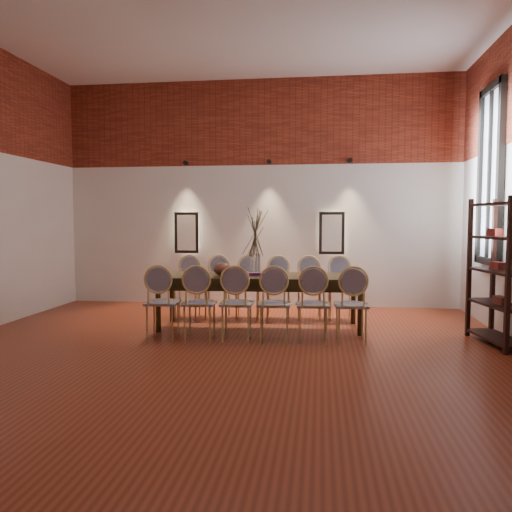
# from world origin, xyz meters

# --- Properties ---
(floor) EXTENTS (7.00, 7.00, 0.02)m
(floor) POSITION_xyz_m (0.00, 0.00, -0.01)
(floor) COLOR maroon
(floor) RESTS_ON ground
(wall_back) EXTENTS (7.00, 0.10, 4.00)m
(wall_back) POSITION_xyz_m (0.00, 3.55, 2.00)
(wall_back) COLOR silver
(wall_back) RESTS_ON ground
(wall_front) EXTENTS (7.00, 0.10, 4.00)m
(wall_front) POSITION_xyz_m (0.00, -3.55, 2.00)
(wall_front) COLOR silver
(wall_front) RESTS_ON ground
(brick_band_back) EXTENTS (7.00, 0.02, 1.50)m
(brick_band_back) POSITION_xyz_m (0.00, 3.48, 3.25)
(brick_band_back) COLOR maroon
(brick_band_back) RESTS_ON ground
(niche_left) EXTENTS (0.36, 0.06, 0.66)m
(niche_left) POSITION_xyz_m (-1.30, 3.45, 1.30)
(niche_left) COLOR #FFEAC6
(niche_left) RESTS_ON wall_back
(niche_right) EXTENTS (0.36, 0.06, 0.66)m
(niche_right) POSITION_xyz_m (1.30, 3.45, 1.30)
(niche_right) COLOR #FFEAC6
(niche_right) RESTS_ON wall_back
(spot_fixture_left) EXTENTS (0.08, 0.10, 0.08)m
(spot_fixture_left) POSITION_xyz_m (-1.30, 3.42, 2.55)
(spot_fixture_left) COLOR black
(spot_fixture_left) RESTS_ON wall_back
(spot_fixture_mid) EXTENTS (0.08, 0.10, 0.08)m
(spot_fixture_mid) POSITION_xyz_m (0.20, 3.42, 2.55)
(spot_fixture_mid) COLOR black
(spot_fixture_mid) RESTS_ON wall_back
(spot_fixture_right) EXTENTS (0.08, 0.10, 0.08)m
(spot_fixture_right) POSITION_xyz_m (1.60, 3.42, 2.55)
(spot_fixture_right) COLOR black
(spot_fixture_right) RESTS_ON wall_back
(window_glass) EXTENTS (0.02, 0.78, 2.38)m
(window_glass) POSITION_xyz_m (3.46, 2.00, 2.15)
(window_glass) COLOR silver
(window_glass) RESTS_ON wall_right
(window_frame) EXTENTS (0.08, 0.90, 2.50)m
(window_frame) POSITION_xyz_m (3.44, 2.00, 2.15)
(window_frame) COLOR black
(window_frame) RESTS_ON wall_right
(window_mullion) EXTENTS (0.06, 0.06, 2.40)m
(window_mullion) POSITION_xyz_m (3.44, 2.00, 2.15)
(window_mullion) COLOR black
(window_mullion) RESTS_ON wall_right
(dining_table) EXTENTS (2.92, 1.07, 0.75)m
(dining_table) POSITION_xyz_m (0.26, 1.57, 0.38)
(dining_table) COLOR #33230C
(dining_table) RESTS_ON floor
(chair_near_a) EXTENTS (0.46, 0.46, 0.94)m
(chair_near_a) POSITION_xyz_m (-0.90, 0.77, 0.47)
(chair_near_a) COLOR tan
(chair_near_a) RESTS_ON floor
(chair_near_b) EXTENTS (0.46, 0.46, 0.94)m
(chair_near_b) POSITION_xyz_m (-0.42, 0.79, 0.47)
(chair_near_b) COLOR tan
(chair_near_b) RESTS_ON floor
(chair_near_c) EXTENTS (0.46, 0.46, 0.94)m
(chair_near_c) POSITION_xyz_m (0.06, 0.82, 0.47)
(chair_near_c) COLOR tan
(chair_near_c) RESTS_ON floor
(chair_near_d) EXTENTS (0.46, 0.46, 0.94)m
(chair_near_d) POSITION_xyz_m (0.54, 0.84, 0.47)
(chair_near_d) COLOR tan
(chair_near_d) RESTS_ON floor
(chair_near_e) EXTENTS (0.46, 0.46, 0.94)m
(chair_near_e) POSITION_xyz_m (1.01, 0.87, 0.47)
(chair_near_e) COLOR tan
(chair_near_e) RESTS_ON floor
(chair_near_f) EXTENTS (0.46, 0.46, 0.94)m
(chair_near_f) POSITION_xyz_m (1.49, 0.89, 0.47)
(chair_near_f) COLOR tan
(chair_near_f) RESTS_ON floor
(chair_far_a) EXTENTS (0.46, 0.46, 0.94)m
(chair_far_a) POSITION_xyz_m (-0.98, 2.25, 0.47)
(chair_far_a) COLOR tan
(chair_far_a) RESTS_ON floor
(chair_far_b) EXTENTS (0.46, 0.46, 0.94)m
(chair_far_b) POSITION_xyz_m (-0.50, 2.28, 0.47)
(chair_far_b) COLOR tan
(chair_far_b) RESTS_ON floor
(chair_far_c) EXTENTS (0.46, 0.46, 0.94)m
(chair_far_c) POSITION_xyz_m (-0.02, 2.30, 0.47)
(chair_far_c) COLOR tan
(chair_far_c) RESTS_ON floor
(chair_far_d) EXTENTS (0.46, 0.46, 0.94)m
(chair_far_d) POSITION_xyz_m (0.46, 2.33, 0.47)
(chair_far_d) COLOR tan
(chair_far_d) RESTS_ON floor
(chair_far_e) EXTENTS (0.46, 0.46, 0.94)m
(chair_far_e) POSITION_xyz_m (0.94, 2.35, 0.47)
(chair_far_e) COLOR tan
(chair_far_e) RESTS_ON floor
(chair_far_f) EXTENTS (0.46, 0.46, 0.94)m
(chair_far_f) POSITION_xyz_m (1.42, 2.38, 0.47)
(chair_far_f) COLOR tan
(chair_far_f) RESTS_ON floor
(vase) EXTENTS (0.14, 0.14, 0.30)m
(vase) POSITION_xyz_m (0.20, 1.57, 0.90)
(vase) COLOR silver
(vase) RESTS_ON dining_table
(dried_branches) EXTENTS (0.50, 0.50, 0.70)m
(dried_branches) POSITION_xyz_m (0.20, 1.57, 1.35)
(dried_branches) COLOR brown
(dried_branches) RESTS_ON vase
(bowl) EXTENTS (0.24, 0.24, 0.18)m
(bowl) POSITION_xyz_m (-0.27, 1.49, 0.84)
(bowl) COLOR brown
(bowl) RESTS_ON dining_table
(book) EXTENTS (0.27, 0.19, 0.03)m
(book) POSITION_xyz_m (0.23, 1.66, 0.77)
(book) COLOR #7C1F6F
(book) RESTS_ON dining_table
(shelving_rack) EXTENTS (0.54, 1.05, 1.80)m
(shelving_rack) POSITION_xyz_m (3.28, 1.00, 0.90)
(shelving_rack) COLOR black
(shelving_rack) RESTS_ON floor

